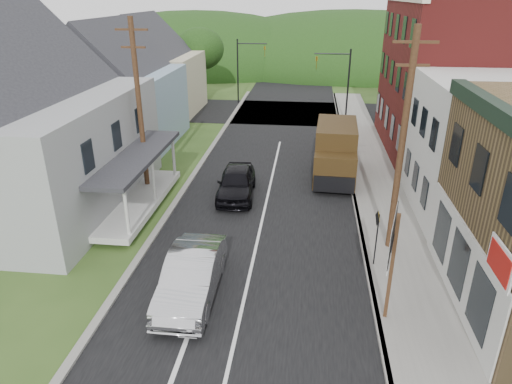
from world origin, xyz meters
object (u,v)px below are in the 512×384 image
(delivery_van, at_px, (335,152))
(warning_sign, at_px, (377,231))
(silver_sedan, at_px, (192,276))
(route_sign_cluster, at_px, (392,252))
(dark_sedan, at_px, (236,183))

(delivery_van, xyz_separation_m, warning_sign, (1.17, -9.46, 0.06))
(silver_sedan, height_order, route_sign_cluster, route_sign_cluster)
(dark_sedan, relative_size, warning_sign, 1.98)
(silver_sedan, xyz_separation_m, delivery_van, (5.47, 12.10, 0.76))
(silver_sedan, xyz_separation_m, dark_sedan, (0.21, 8.79, -0.03))
(silver_sedan, height_order, warning_sign, warning_sign)
(dark_sedan, distance_m, route_sign_cluster, 11.47)
(dark_sedan, bearing_deg, silver_sedan, -94.62)
(route_sign_cluster, xyz_separation_m, warning_sign, (0.03, 3.19, -0.96))
(silver_sedan, relative_size, dark_sedan, 1.08)
(warning_sign, bearing_deg, delivery_van, 91.18)
(warning_sign, bearing_deg, dark_sedan, 130.42)
(delivery_van, bearing_deg, warning_sign, -80.17)
(delivery_van, bearing_deg, silver_sedan, -111.54)
(dark_sedan, relative_size, delivery_van, 0.81)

